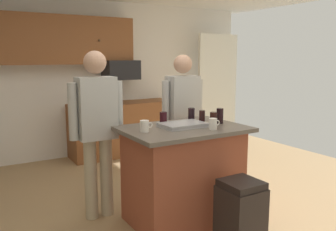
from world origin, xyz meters
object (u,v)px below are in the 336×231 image
glass_stout_tall (163,118)px  trash_bin (240,214)px  microwave_over_range (121,70)px  glass_dark_ale (191,114)px  glass_pilsner (213,119)px  serving_tray (183,125)px  glass_short_whisky (202,117)px  mug_blue_stoneware (213,124)px  tumbler_amber (220,116)px  person_guest_by_door (183,114)px  kitchen_island (183,173)px  person_guest_left (97,123)px  mug_ceramic_white (145,126)px

glass_stout_tall → trash_bin: 1.21m
microwave_over_range → trash_bin: size_ratio=0.92×
glass_dark_ale → glass_stout_tall: 0.38m
glass_pilsner → serving_tray: size_ratio=0.30×
glass_short_whisky → serving_tray: bearing=-167.0°
glass_dark_ale → mug_blue_stoneware: glass_dark_ale is taller
tumbler_amber → glass_short_whisky: bearing=152.4°
person_guest_by_door → glass_dark_ale: 0.48m
kitchen_island → glass_short_whisky: size_ratio=8.79×
glass_dark_ale → serving_tray: size_ratio=0.32×
kitchen_island → glass_pilsner: bearing=-11.5°
tumbler_amber → glass_dark_ale: bearing=123.9°
person_guest_left → glass_stout_tall: person_guest_left is taller
tumbler_amber → mug_ceramic_white: bearing=179.7°
person_guest_by_door → glass_stout_tall: person_guest_by_door is taller
glass_stout_tall → serving_tray: size_ratio=0.30×
person_guest_left → person_guest_by_door: (1.15, 0.17, -0.02)m
microwave_over_range → trash_bin: microwave_over_range is taller
tumbler_amber → mug_ceramic_white: size_ratio=1.25×
person_guest_left → glass_pilsner: size_ratio=12.99×
glass_pilsner → trash_bin: bearing=-106.1°
person_guest_left → serving_tray: person_guest_left is taller
microwave_over_range → glass_pilsner: bearing=-93.5°
person_guest_by_door → glass_dark_ale: person_guest_by_door is taller
kitchen_island → trash_bin: (0.14, -0.71, -0.19)m
kitchen_island → person_guest_by_door: (0.44, 0.69, 0.48)m
glass_stout_tall → serving_tray: glass_stout_tall is taller
glass_stout_tall → glass_pilsner: 0.52m
tumbler_amber → glass_pilsner: (-0.12, -0.05, -0.01)m
glass_short_whisky → kitchen_island: bearing=-165.8°
glass_short_whisky → mug_ceramic_white: bearing=-173.4°
glass_pilsner → trash_bin: glass_pilsner is taller
person_guest_by_door → glass_short_whisky: size_ratio=12.32×
tumbler_amber → mug_ceramic_white: (-0.89, 0.00, -0.02)m
glass_stout_tall → serving_tray: 0.24m
person_guest_by_door → glass_stout_tall: bearing=-16.6°
serving_tray → glass_stout_tall: bearing=116.8°
tumbler_amber → mug_blue_stoneware: 0.35m
person_guest_by_door → glass_dark_ale: bearing=11.1°
glass_short_whisky → mug_blue_stoneware: 0.33m
mug_blue_stoneware → serving_tray: (-0.18, 0.25, -0.03)m
microwave_over_range → glass_stout_tall: 2.57m
glass_short_whisky → tumbler_amber: 0.19m
glass_pilsner → serving_tray: bearing=167.6°
mug_ceramic_white → glass_pilsner: glass_pilsner is taller
microwave_over_range → glass_dark_ale: microwave_over_range is taller
glass_stout_tall → mug_blue_stoneware: (0.29, -0.46, -0.01)m
tumbler_amber → serving_tray: (-0.45, 0.02, -0.06)m
mug_ceramic_white → trash_bin: bearing=-50.2°
kitchen_island → serving_tray: (-0.00, 0.01, 0.50)m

